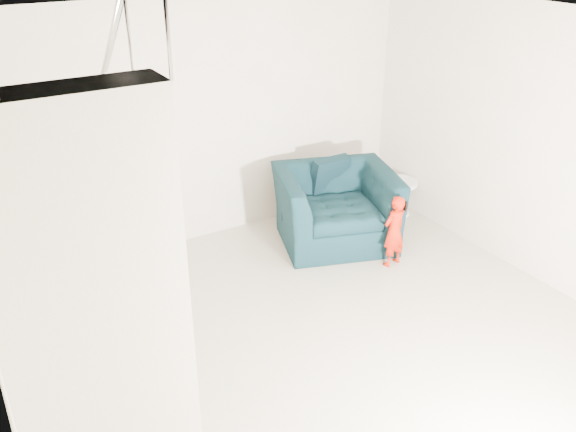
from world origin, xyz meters
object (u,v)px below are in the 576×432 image
Objects in this scene: side_table at (398,192)px; staircase at (70,310)px; armchair at (336,207)px; toddler at (394,231)px.

side_table is 0.12× the size of staircase.
armchair reaches higher than toddler.
toddler is at bearing -132.64° from side_table.
side_table is at bearing 19.13° from staircase.
toddler is at bearing 9.07° from staircase.
side_table is at bearing 27.28° from armchair.
armchair is 0.36× the size of staircase.
armchair is 1.61× the size of toddler.
staircase is at bearing 0.15° from toddler.
armchair is at bearing 22.44° from staircase.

